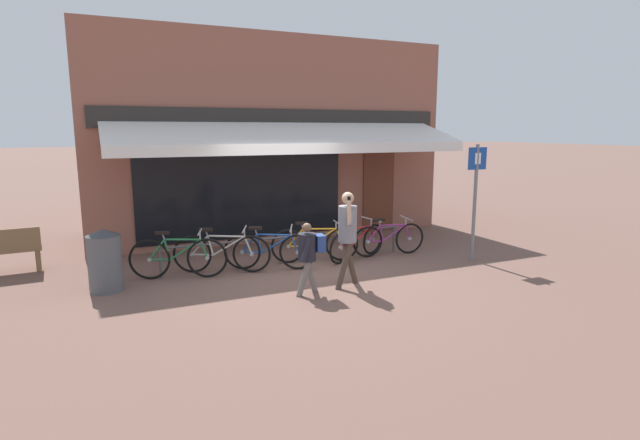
% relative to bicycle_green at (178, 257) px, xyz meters
% --- Properties ---
extents(ground_plane, '(160.00, 160.00, 0.00)m').
position_rel_bicycle_green_xyz_m(ground_plane, '(2.16, -0.81, -0.39)').
color(ground_plane, brown).
extents(shop_front, '(8.77, 4.65, 4.83)m').
position_rel_bicycle_green_xyz_m(shop_front, '(2.82, 3.69, 2.02)').
color(shop_front, '#8E5647').
rests_on(shop_front, ground_plane).
extents(bike_rack_rail, '(5.01, 0.04, 0.57)m').
position_rel_bicycle_green_xyz_m(bike_rack_rail, '(2.16, 0.12, 0.10)').
color(bike_rack_rail, '#47494F').
rests_on(bike_rack_rail, ground_plane).
extents(bicycle_green, '(1.67, 0.67, 0.87)m').
position_rel_bicycle_green_xyz_m(bicycle_green, '(0.00, 0.00, 0.00)').
color(bicycle_green, black).
rests_on(bicycle_green, ground_plane).
extents(bicycle_silver, '(1.70, 0.84, 0.86)m').
position_rel_bicycle_green_xyz_m(bicycle_silver, '(0.79, 0.03, -0.01)').
color(bicycle_silver, black).
rests_on(bicycle_silver, ground_plane).
extents(bicycle_blue, '(1.64, 0.86, 0.85)m').
position_rel_bicycle_green_xyz_m(bicycle_blue, '(1.67, -0.14, -0.01)').
color(bicycle_blue, black).
rests_on(bicycle_blue, ground_plane).
extents(bicycle_orange, '(1.75, 0.61, 0.83)m').
position_rel_bicycle_green_xyz_m(bicycle_orange, '(2.70, 0.05, -0.02)').
color(bicycle_orange, black).
rests_on(bicycle_orange, ground_plane).
extents(bicycle_red, '(1.65, 0.80, 0.82)m').
position_rel_bicycle_green_xyz_m(bicycle_red, '(3.58, -0.11, -0.03)').
color(bicycle_red, black).
rests_on(bicycle_red, ground_plane).
extents(bicycle_purple, '(1.65, 0.52, 0.81)m').
position_rel_bicycle_green_xyz_m(bicycle_purple, '(4.33, -0.13, -0.03)').
color(bicycle_purple, black).
rests_on(bicycle_purple, ground_plane).
extents(pedestrian_adult, '(0.54, 0.54, 1.63)m').
position_rel_bicycle_green_xyz_m(pedestrian_adult, '(2.55, -1.64, 0.62)').
color(pedestrian_adult, '#47382D').
rests_on(pedestrian_adult, ground_plane).
extents(pedestrian_child, '(0.52, 0.44, 1.19)m').
position_rel_bicycle_green_xyz_m(pedestrian_child, '(1.80, -1.74, 0.34)').
color(pedestrian_child, slate).
rests_on(pedestrian_child, ground_plane).
extents(litter_bin, '(0.54, 0.54, 1.05)m').
position_rel_bicycle_green_xyz_m(litter_bin, '(-1.21, -0.22, 0.13)').
color(litter_bin, '#515459').
rests_on(litter_bin, ground_plane).
extents(parking_sign, '(0.44, 0.07, 2.36)m').
position_rel_bicycle_green_xyz_m(parking_sign, '(5.67, -1.18, 1.06)').
color(parking_sign, slate).
rests_on(parking_sign, ground_plane).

